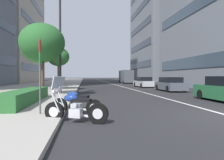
% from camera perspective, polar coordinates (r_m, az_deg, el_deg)
% --- Properties ---
extents(sidewalk_right_plaza, '(160.00, 10.33, 0.15)m').
position_cam_1_polar(sidewalk_right_plaza, '(36.90, -17.15, -1.16)').
color(sidewalk_right_plaza, '#A39E93').
rests_on(sidewalk_right_plaza, ground).
extents(lane_centre_stripe, '(110.00, 0.16, 0.01)m').
position_cam_1_polar(lane_centre_stripe, '(41.78, -0.52, -0.95)').
color(lane_centre_stripe, silver).
rests_on(lane_centre_stripe, ground).
extents(motorcycle_nearest_camera, '(0.93, 2.05, 1.48)m').
position_cam_1_polar(motorcycle_nearest_camera, '(6.53, -10.71, -8.13)').
color(motorcycle_nearest_camera, black).
rests_on(motorcycle_nearest_camera, ground).
extents(motorcycle_second_in_row, '(1.02, 1.93, 1.47)m').
position_cam_1_polar(motorcycle_second_in_row, '(7.84, -10.41, -6.64)').
color(motorcycle_second_in_row, black).
rests_on(motorcycle_second_in_row, ground).
extents(car_following_behind, '(4.33, 1.87, 1.40)m').
position_cam_1_polar(car_following_behind, '(20.74, 16.34, -1.24)').
color(car_following_behind, '#4C515B').
rests_on(car_following_behind, ground).
extents(car_mid_block_traffic, '(4.57, 1.95, 1.39)m').
position_cam_1_polar(car_mid_block_traffic, '(27.65, 9.13, -0.69)').
color(car_mid_block_traffic, '#B7B7BC').
rests_on(car_mid_block_traffic, ground).
extents(delivery_van_ahead, '(6.07, 2.06, 2.74)m').
position_cam_1_polar(delivery_van_ahead, '(42.17, 4.02, 1.04)').
color(delivery_van_ahead, '#4C5156').
rests_on(delivery_van_ahead, ground).
extents(parking_sign_by_curb, '(0.32, 0.06, 2.66)m').
position_cam_1_polar(parking_sign_by_curb, '(7.47, -19.95, 3.53)').
color(parking_sign_by_curb, '#47494C').
rests_on(parking_sign_by_curb, sidewalk_right_plaza).
extents(street_lamp_with_banners, '(1.26, 2.25, 8.05)m').
position_cam_1_polar(street_lamp_with_banners, '(17.30, -13.62, 12.61)').
color(street_lamp_with_banners, '#232326').
rests_on(street_lamp_with_banners, sidewalk_right_plaza).
extents(clipped_hedge_bed, '(6.34, 1.10, 0.64)m').
position_cam_1_polar(clipped_hedge_bed, '(11.10, -23.57, -4.25)').
color(clipped_hedge_bed, '#28602D').
rests_on(clipped_hedge_bed, sidewalk_right_plaza).
extents(street_tree_by_lamp_post, '(3.13, 3.13, 5.06)m').
position_cam_1_polar(street_tree_by_lamp_post, '(15.05, -19.37, 10.11)').
color(street_tree_by_lamp_post, '#473323').
rests_on(street_tree_by_lamp_post, sidewalk_right_plaza).
extents(street_tree_far_plaza, '(3.54, 3.54, 5.63)m').
position_cam_1_polar(street_tree_far_plaza, '(20.79, -19.95, 8.69)').
color(street_tree_far_plaza, '#473323').
rests_on(street_tree_far_plaza, sidewalk_right_plaza).
extents(street_tree_near_plaza_corner, '(3.09, 3.09, 5.40)m').
position_cam_1_polar(street_tree_near_plaza_corner, '(29.12, -15.19, 6.44)').
color(street_tree_near_plaza_corner, '#473323').
rests_on(street_tree_near_plaza_corner, sidewalk_right_plaza).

